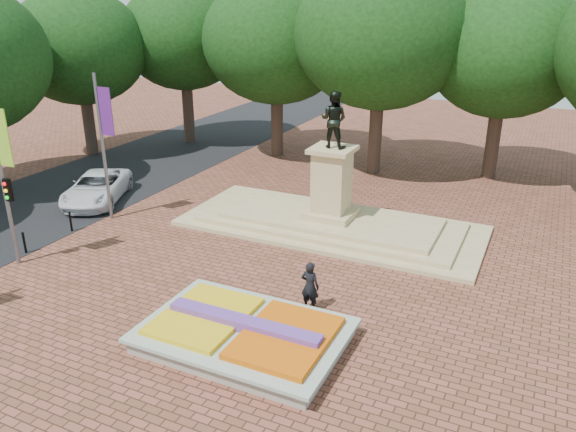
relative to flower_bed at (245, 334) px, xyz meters
The scene contains 7 objects.
ground 2.28m from the flower_bed, 117.19° to the left, with size 90.00×90.00×0.00m, color brown.
asphalt_street 17.49m from the flower_bed, 156.41° to the left, with size 9.00×90.00×0.02m, color black.
flower_bed is the anchor object (origin of this frame).
monument 10.07m from the flower_bed, 95.87° to the left, with size 14.00×6.00×6.40m.
tree_row_back 21.01m from the flower_bed, 86.26° to the left, with size 44.80×8.80×10.43m.
van 15.77m from the flower_bed, 149.21° to the left, with size 2.51×5.45×1.51m, color silver.
pedestrian 3.01m from the flower_bed, 69.78° to the left, with size 0.67×0.44×1.84m, color black.
Camera 1 is at (8.70, -14.95, 10.30)m, focal length 35.00 mm.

